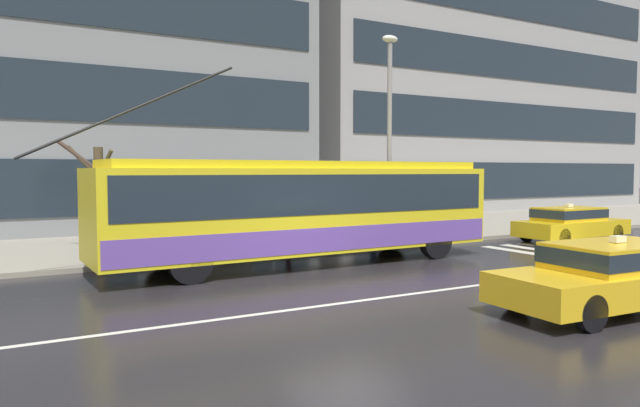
% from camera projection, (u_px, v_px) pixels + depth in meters
% --- Properties ---
extents(ground_plane, '(160.00, 160.00, 0.00)m').
position_uv_depth(ground_plane, '(348.00, 288.00, 12.87)').
color(ground_plane, '#252226').
extents(sidewalk_slab, '(80.00, 10.00, 0.14)m').
position_uv_depth(sidewalk_slab, '(205.00, 239.00, 21.53)').
color(sidewalk_slab, gray).
rests_on(sidewalk_slab, ground_plane).
extents(crosswalk_stripe_edge_near, '(0.44, 4.40, 0.01)m').
position_uv_depth(crosswalk_stripe_edge_near, '(537.00, 254.00, 18.03)').
color(crosswalk_stripe_edge_near, beige).
rests_on(crosswalk_stripe_edge_near, ground_plane).
extents(crosswalk_stripe_inner_a, '(0.44, 4.40, 0.01)m').
position_uv_depth(crosswalk_stripe_inner_a, '(557.00, 252.00, 18.47)').
color(crosswalk_stripe_inner_a, beige).
rests_on(crosswalk_stripe_inner_a, ground_plane).
extents(crosswalk_stripe_center, '(0.44, 4.40, 0.01)m').
position_uv_depth(crosswalk_stripe_center, '(575.00, 250.00, 18.91)').
color(crosswalk_stripe_center, beige).
rests_on(crosswalk_stripe_center, ground_plane).
extents(crosswalk_stripe_inner_b, '(0.44, 4.40, 0.01)m').
position_uv_depth(crosswalk_stripe_inner_b, '(593.00, 249.00, 19.35)').
color(crosswalk_stripe_inner_b, beige).
rests_on(crosswalk_stripe_inner_b, ground_plane).
extents(lane_centre_line, '(72.00, 0.14, 0.01)m').
position_uv_depth(lane_centre_line, '(379.00, 298.00, 11.83)').
color(lane_centre_line, silver).
rests_on(lane_centre_line, ground_plane).
extents(trolleybus, '(12.80, 2.80, 5.18)m').
position_uv_depth(trolleybus, '(305.00, 208.00, 16.05)').
color(trolleybus, yellow).
rests_on(trolleybus, ground_plane).
extents(taxi_ahead_of_bus, '(4.54, 1.77, 1.39)m').
position_uv_depth(taxi_ahead_of_bus, '(571.00, 222.00, 21.29)').
color(taxi_ahead_of_bus, yellow).
rests_on(taxi_ahead_of_bus, ground_plane).
extents(taxi_oncoming_near, '(4.73, 2.07, 1.39)m').
position_uv_depth(taxi_oncoming_near, '(613.00, 273.00, 10.76)').
color(taxi_oncoming_near, yellow).
rests_on(taxi_oncoming_near, ground_plane).
extents(bus_shelter, '(4.15, 1.89, 2.47)m').
position_uv_depth(bus_shelter, '(205.00, 189.00, 18.33)').
color(bus_shelter, gray).
rests_on(bus_shelter, sidewalk_slab).
extents(pedestrian_at_shelter, '(0.37, 0.37, 1.67)m').
position_uv_depth(pedestrian_at_shelter, '(373.00, 214.00, 19.99)').
color(pedestrian_at_shelter, navy).
rests_on(pedestrian_at_shelter, sidewalk_slab).
extents(pedestrian_approaching_curb, '(1.34, 1.34, 1.95)m').
position_uv_depth(pedestrian_approaching_curb, '(289.00, 198.00, 18.37)').
color(pedestrian_approaching_curb, black).
rests_on(pedestrian_approaching_curb, sidewalk_slab).
extents(street_lamp, '(0.60, 0.32, 7.05)m').
position_uv_depth(street_lamp, '(389.00, 122.00, 19.79)').
color(street_lamp, gray).
rests_on(street_lamp, sidewalk_slab).
extents(street_tree_bare, '(1.57, 1.06, 3.41)m').
position_uv_depth(street_tree_bare, '(97.00, 190.00, 18.07)').
color(street_tree_bare, brown).
rests_on(street_tree_bare, sidewalk_slab).
extents(office_tower_corner_right, '(25.82, 13.05, 25.98)m').
position_uv_depth(office_tower_corner_right, '(448.00, 23.00, 40.82)').
color(office_tower_corner_right, '#989797').
rests_on(office_tower_corner_right, ground_plane).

